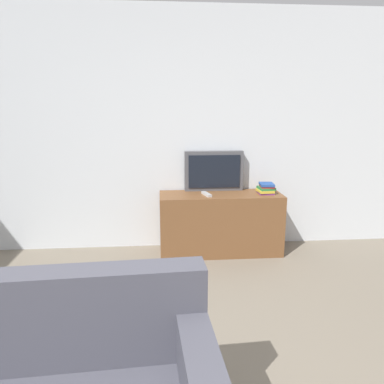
{
  "coord_description": "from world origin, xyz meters",
  "views": [
    {
      "loc": [
        0.15,
        -1.1,
        1.56
      ],
      "look_at": [
        0.43,
        2.2,
        0.81
      ],
      "focal_mm": 35.0,
      "sensor_mm": 36.0,
      "label": 1
    }
  ],
  "objects_px": {
    "tv_stand": "(220,223)",
    "book_stack": "(266,188)",
    "remote_on_stand": "(207,194)",
    "television": "(214,171)"
  },
  "relations": [
    {
      "from": "tv_stand",
      "to": "book_stack",
      "type": "height_order",
      "value": "book_stack"
    },
    {
      "from": "television",
      "to": "book_stack",
      "type": "distance_m",
      "value": 0.6
    },
    {
      "from": "book_stack",
      "to": "remote_on_stand",
      "type": "distance_m",
      "value": 0.65
    },
    {
      "from": "tv_stand",
      "to": "remote_on_stand",
      "type": "distance_m",
      "value": 0.38
    },
    {
      "from": "television",
      "to": "remote_on_stand",
      "type": "bearing_deg",
      "value": -114.68
    },
    {
      "from": "tv_stand",
      "to": "television",
      "type": "xyz_separation_m",
      "value": [
        -0.05,
        0.18,
        0.55
      ]
    },
    {
      "from": "television",
      "to": "book_stack",
      "type": "relative_size",
      "value": 3.26
    },
    {
      "from": "tv_stand",
      "to": "book_stack",
      "type": "bearing_deg",
      "value": -2.6
    },
    {
      "from": "tv_stand",
      "to": "remote_on_stand",
      "type": "relative_size",
      "value": 6.53
    },
    {
      "from": "tv_stand",
      "to": "television",
      "type": "height_order",
      "value": "television"
    }
  ]
}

